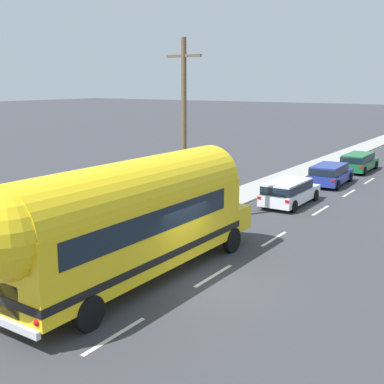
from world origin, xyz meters
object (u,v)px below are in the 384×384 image
object	(u,v)px
car_second	(330,173)
car_third	(358,161)
car_lead	(289,191)
painted_bus	(126,218)
utility_pole	(184,130)

from	to	relation	value
car_second	car_third	size ratio (longest dim) A/B	0.98
car_lead	car_second	xyz separation A→B (m)	(0.07, 6.64, -0.01)
painted_bus	car_third	size ratio (longest dim) A/B	2.59
utility_pole	painted_bus	size ratio (longest dim) A/B	0.69
painted_bus	car_lead	bearing A→B (deg)	89.88
utility_pole	car_lead	distance (m)	7.64
painted_bus	car_third	bearing A→B (deg)	89.48
painted_bus	utility_pole	bearing A→B (deg)	110.21
utility_pole	car_third	world-z (taller)	utility_pole
utility_pole	painted_bus	bearing A→B (deg)	-69.79
car_second	painted_bus	bearing A→B (deg)	-90.28
car_lead	painted_bus	bearing A→B (deg)	-90.12
utility_pole	car_second	xyz separation A→B (m)	(2.76, 12.80, -3.64)
painted_bus	car_lead	distance (m)	13.47
car_second	car_third	xyz separation A→B (m)	(0.14, 6.20, 0.01)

